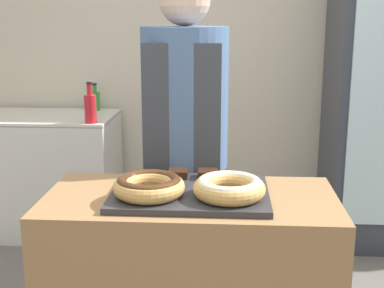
{
  "coord_description": "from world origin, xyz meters",
  "views": [
    {
      "loc": [
        0.13,
        -1.93,
        1.56
      ],
      "look_at": [
        0.0,
        0.1,
        1.07
      ],
      "focal_mm": 50.0,
      "sensor_mm": 36.0,
      "label": 1
    }
  ],
  "objects_px": {
    "donut_light_glaze": "(229,187)",
    "baker_person": "(185,149)",
    "bottle_green": "(95,100)",
    "beverage_fridge": "(376,103)",
    "brownie_back_right": "(208,174)",
    "bottle_red": "(90,107)",
    "donut_chocolate_glaze": "(149,185)",
    "brownie_back_left": "(178,173)",
    "chest_freezer": "(45,173)",
    "serving_tray": "(190,193)"
  },
  "relations": [
    {
      "from": "donut_light_glaze",
      "to": "baker_person",
      "type": "relative_size",
      "value": 0.15
    },
    {
      "from": "bottle_green",
      "to": "beverage_fridge",
      "type": "bearing_deg",
      "value": -6.83
    },
    {
      "from": "brownie_back_right",
      "to": "bottle_red",
      "type": "xyz_separation_m",
      "value": [
        -0.82,
        1.33,
        0.04
      ]
    },
    {
      "from": "donut_chocolate_glaze",
      "to": "baker_person",
      "type": "distance_m",
      "value": 0.6
    },
    {
      "from": "brownie_back_left",
      "to": "baker_person",
      "type": "relative_size",
      "value": 0.04
    },
    {
      "from": "donut_light_glaze",
      "to": "chest_freezer",
      "type": "height_order",
      "value": "donut_light_glaze"
    },
    {
      "from": "donut_chocolate_glaze",
      "to": "bottle_green",
      "type": "distance_m",
      "value": 2.17
    },
    {
      "from": "serving_tray",
      "to": "donut_chocolate_glaze",
      "type": "distance_m",
      "value": 0.17
    },
    {
      "from": "brownie_back_left",
      "to": "bottle_red",
      "type": "relative_size",
      "value": 0.29
    },
    {
      "from": "beverage_fridge",
      "to": "serving_tray",
      "type": "bearing_deg",
      "value": -123.42
    },
    {
      "from": "donut_chocolate_glaze",
      "to": "bottle_red",
      "type": "distance_m",
      "value": 1.69
    },
    {
      "from": "brownie_back_right",
      "to": "bottle_green",
      "type": "distance_m",
      "value": 2.03
    },
    {
      "from": "bottle_red",
      "to": "bottle_green",
      "type": "bearing_deg",
      "value": 100.55
    },
    {
      "from": "donut_chocolate_glaze",
      "to": "donut_light_glaze",
      "type": "xyz_separation_m",
      "value": [
        0.29,
        0.0,
        0.0
      ]
    },
    {
      "from": "serving_tray",
      "to": "baker_person",
      "type": "height_order",
      "value": "baker_person"
    },
    {
      "from": "beverage_fridge",
      "to": "bottle_red",
      "type": "height_order",
      "value": "beverage_fridge"
    },
    {
      "from": "chest_freezer",
      "to": "bottle_green",
      "type": "distance_m",
      "value": 0.65
    },
    {
      "from": "beverage_fridge",
      "to": "chest_freezer",
      "type": "xyz_separation_m",
      "value": [
        -2.33,
        0.01,
        -0.54
      ]
    },
    {
      "from": "serving_tray",
      "to": "brownie_back_right",
      "type": "bearing_deg",
      "value": 69.43
    },
    {
      "from": "bottle_green",
      "to": "chest_freezer",
      "type": "bearing_deg",
      "value": -145.09
    },
    {
      "from": "brownie_back_left",
      "to": "beverage_fridge",
      "type": "height_order",
      "value": "beverage_fridge"
    },
    {
      "from": "serving_tray",
      "to": "donut_light_glaze",
      "type": "distance_m",
      "value": 0.17
    },
    {
      "from": "brownie_back_right",
      "to": "bottle_green",
      "type": "xyz_separation_m",
      "value": [
        -0.91,
        1.82,
        0.01
      ]
    },
    {
      "from": "donut_light_glaze",
      "to": "brownie_back_left",
      "type": "bearing_deg",
      "value": 131.4
    },
    {
      "from": "brownie_back_left",
      "to": "baker_person",
      "type": "bearing_deg",
      "value": 90.09
    },
    {
      "from": "brownie_back_right",
      "to": "bottle_green",
      "type": "bearing_deg",
      "value": 116.7
    },
    {
      "from": "serving_tray",
      "to": "brownie_back_left",
      "type": "xyz_separation_m",
      "value": [
        -0.06,
        0.16,
        0.03
      ]
    },
    {
      "from": "donut_chocolate_glaze",
      "to": "brownie_back_right",
      "type": "xyz_separation_m",
      "value": [
        0.21,
        0.24,
        -0.02
      ]
    },
    {
      "from": "donut_chocolate_glaze",
      "to": "bottle_red",
      "type": "xyz_separation_m",
      "value": [
        -0.62,
        1.57,
        0.02
      ]
    },
    {
      "from": "serving_tray",
      "to": "bottle_green",
      "type": "relative_size",
      "value": 2.9
    },
    {
      "from": "chest_freezer",
      "to": "brownie_back_left",
      "type": "bearing_deg",
      "value": -54.59
    },
    {
      "from": "donut_light_glaze",
      "to": "bottle_red",
      "type": "distance_m",
      "value": 1.81
    },
    {
      "from": "bottle_green",
      "to": "baker_person",
      "type": "bearing_deg",
      "value": -61.5
    },
    {
      "from": "chest_freezer",
      "to": "beverage_fridge",
      "type": "bearing_deg",
      "value": -0.16
    },
    {
      "from": "beverage_fridge",
      "to": "brownie_back_right",
      "type": "bearing_deg",
      "value": -124.58
    },
    {
      "from": "brownie_back_right",
      "to": "baker_person",
      "type": "relative_size",
      "value": 0.04
    },
    {
      "from": "serving_tray",
      "to": "baker_person",
      "type": "xyz_separation_m",
      "value": [
        -0.06,
        0.52,
        0.04
      ]
    },
    {
      "from": "chest_freezer",
      "to": "baker_person",
      "type": "bearing_deg",
      "value": -47.43
    },
    {
      "from": "bottle_green",
      "to": "bottle_red",
      "type": "xyz_separation_m",
      "value": [
        0.09,
        -0.48,
        0.03
      ]
    },
    {
      "from": "serving_tray",
      "to": "brownie_back_right",
      "type": "xyz_separation_m",
      "value": [
        0.06,
        0.16,
        0.03
      ]
    },
    {
      "from": "donut_chocolate_glaze",
      "to": "bottle_green",
      "type": "relative_size",
      "value": 1.3
    },
    {
      "from": "serving_tray",
      "to": "donut_light_glaze",
      "type": "bearing_deg",
      "value": -26.66
    },
    {
      "from": "donut_chocolate_glaze",
      "to": "bottle_green",
      "type": "xyz_separation_m",
      "value": [
        -0.71,
        2.05,
        -0.01
      ]
    },
    {
      "from": "bottle_red",
      "to": "baker_person",
      "type": "bearing_deg",
      "value": -54.29
    },
    {
      "from": "donut_light_glaze",
      "to": "brownie_back_right",
      "type": "bearing_deg",
      "value": 110.12
    },
    {
      "from": "donut_chocolate_glaze",
      "to": "bottle_green",
      "type": "bearing_deg",
      "value": 108.97
    },
    {
      "from": "brownie_back_left",
      "to": "bottle_green",
      "type": "xyz_separation_m",
      "value": [
        -0.79,
        1.82,
        0.01
      ]
    },
    {
      "from": "brownie_back_right",
      "to": "baker_person",
      "type": "xyz_separation_m",
      "value": [
        -0.12,
        0.36,
        0.01
      ]
    },
    {
      "from": "donut_chocolate_glaze",
      "to": "beverage_fridge",
      "type": "bearing_deg",
      "value": 54.46
    },
    {
      "from": "brownie_back_left",
      "to": "bottle_red",
      "type": "bearing_deg",
      "value": 117.75
    }
  ]
}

